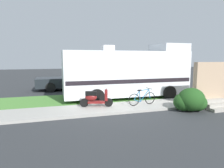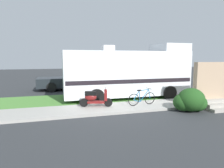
% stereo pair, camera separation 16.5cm
% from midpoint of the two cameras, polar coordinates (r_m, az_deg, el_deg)
% --- Properties ---
extents(ground_plane, '(80.00, 80.00, 0.00)m').
position_cam_midpoint_polar(ground_plane, '(11.06, -2.26, -5.97)').
color(ground_plane, '#2D3033').
extents(sidewalk, '(24.00, 2.00, 0.12)m').
position_cam_midpoint_polar(sidewalk, '(9.92, -0.61, -7.21)').
color(sidewalk, '#9E9B93').
rests_on(sidewalk, ground).
extents(grass_strip, '(24.00, 3.40, 0.08)m').
position_cam_midpoint_polar(grass_strip, '(12.48, -3.89, -4.23)').
color(grass_strip, '#4C8438').
rests_on(grass_strip, ground).
extents(motorhome_rv, '(7.94, 2.72, 3.53)m').
position_cam_midpoint_polar(motorhome_rv, '(12.51, 5.06, 3.36)').
color(motorhome_rv, silver).
rests_on(motorhome_rv, ground).
extents(scooter, '(1.67, 0.65, 0.97)m').
position_cam_midpoint_polar(scooter, '(9.94, -4.66, -4.13)').
color(scooter, black).
rests_on(scooter, ground).
extents(bicycle, '(1.64, 0.52, 0.88)m').
position_cam_midpoint_polar(bicycle, '(10.41, 9.28, -4.16)').
color(bicycle, black).
rests_on(bicycle, ground).
extents(pickup_truck_near, '(5.35, 2.20, 1.71)m').
position_cam_midpoint_polar(pickup_truck_near, '(16.55, -9.80, 1.69)').
color(pickup_truck_near, '#1E2328').
rests_on(pickup_truck_near, ground).
extents(porch_steps, '(2.00, 1.26, 2.40)m').
position_cam_midpoint_polar(porch_steps, '(11.46, 27.83, -1.45)').
color(porch_steps, '#9E998E').
rests_on(porch_steps, ground).
extents(bush_by_porch, '(1.60, 1.20, 1.14)m').
position_cam_midpoint_polar(bush_by_porch, '(10.18, 22.59, -4.64)').
color(bush_by_porch, '#1E4719').
rests_on(bush_by_porch, ground).
extents(bottle_green, '(0.07, 0.07, 0.25)m').
position_cam_midpoint_polar(bottle_green, '(11.47, 22.55, -4.89)').
color(bottle_green, '#19722D').
rests_on(bottle_green, ground).
extents(bottle_spare, '(0.08, 0.08, 0.27)m').
position_cam_midpoint_polar(bottle_spare, '(11.41, 21.45, -4.88)').
color(bottle_spare, '#19722D').
rests_on(bottle_spare, ground).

